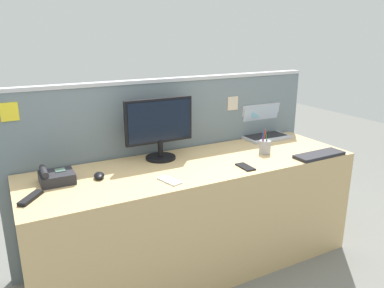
{
  "coord_description": "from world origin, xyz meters",
  "views": [
    {
      "loc": [
        -1.09,
        -2.02,
        1.58
      ],
      "look_at": [
        0.0,
        0.05,
        0.88
      ],
      "focal_mm": 34.98,
      "sensor_mm": 36.0,
      "label": 1
    }
  ],
  "objects_px": {
    "cell_phone_black_slab": "(245,167)",
    "keyboard_main": "(319,155)",
    "laptop": "(263,129)",
    "computer_mouse_right_hand": "(99,176)",
    "pen_cup": "(265,147)",
    "tv_remote": "(31,198)",
    "desk_phone": "(56,177)",
    "desktop_monitor": "(159,126)",
    "cell_phone_white_slab": "(169,181)"
  },
  "relations": [
    {
      "from": "keyboard_main",
      "to": "pen_cup",
      "type": "height_order",
      "value": "pen_cup"
    },
    {
      "from": "computer_mouse_right_hand",
      "to": "cell_phone_black_slab",
      "type": "relative_size",
      "value": 0.7
    },
    {
      "from": "desk_phone",
      "to": "keyboard_main",
      "type": "relative_size",
      "value": 0.49
    },
    {
      "from": "cell_phone_black_slab",
      "to": "tv_remote",
      "type": "distance_m",
      "value": 1.26
    },
    {
      "from": "computer_mouse_right_hand",
      "to": "desk_phone",
      "type": "bearing_deg",
      "value": -176.96
    },
    {
      "from": "desktop_monitor",
      "to": "pen_cup",
      "type": "bearing_deg",
      "value": -19.78
    },
    {
      "from": "keyboard_main",
      "to": "tv_remote",
      "type": "bearing_deg",
      "value": 172.87
    },
    {
      "from": "cell_phone_black_slab",
      "to": "cell_phone_white_slab",
      "type": "xyz_separation_m",
      "value": [
        -0.52,
        0.02,
        0.0
      ]
    },
    {
      "from": "keyboard_main",
      "to": "desk_phone",
      "type": "bearing_deg",
      "value": 166.49
    },
    {
      "from": "keyboard_main",
      "to": "computer_mouse_right_hand",
      "type": "xyz_separation_m",
      "value": [
        -1.44,
        0.31,
        0.01
      ]
    },
    {
      "from": "laptop",
      "to": "keyboard_main",
      "type": "distance_m",
      "value": 0.58
    },
    {
      "from": "pen_cup",
      "to": "desktop_monitor",
      "type": "bearing_deg",
      "value": 160.22
    },
    {
      "from": "pen_cup",
      "to": "cell_phone_black_slab",
      "type": "relative_size",
      "value": 1.25
    },
    {
      "from": "pen_cup",
      "to": "tv_remote",
      "type": "relative_size",
      "value": 1.04
    },
    {
      "from": "computer_mouse_right_hand",
      "to": "keyboard_main",
      "type": "bearing_deg",
      "value": 2.18
    },
    {
      "from": "keyboard_main",
      "to": "tv_remote",
      "type": "xyz_separation_m",
      "value": [
        -1.83,
        0.19,
        -0.0
      ]
    },
    {
      "from": "laptop",
      "to": "computer_mouse_right_hand",
      "type": "xyz_separation_m",
      "value": [
        -1.41,
        -0.26,
        -0.05
      ]
    },
    {
      "from": "pen_cup",
      "to": "tv_remote",
      "type": "xyz_separation_m",
      "value": [
        -1.54,
        -0.04,
        -0.04
      ]
    },
    {
      "from": "desktop_monitor",
      "to": "cell_phone_black_slab",
      "type": "distance_m",
      "value": 0.62
    },
    {
      "from": "desktop_monitor",
      "to": "keyboard_main",
      "type": "distance_m",
      "value": 1.12
    },
    {
      "from": "pen_cup",
      "to": "cell_phone_black_slab",
      "type": "bearing_deg",
      "value": -149.52
    },
    {
      "from": "cell_phone_white_slab",
      "to": "desk_phone",
      "type": "bearing_deg",
      "value": 138.85
    },
    {
      "from": "desk_phone",
      "to": "tv_remote",
      "type": "height_order",
      "value": "desk_phone"
    },
    {
      "from": "laptop",
      "to": "tv_remote",
      "type": "xyz_separation_m",
      "value": [
        -1.8,
        -0.39,
        -0.06
      ]
    },
    {
      "from": "keyboard_main",
      "to": "computer_mouse_right_hand",
      "type": "distance_m",
      "value": 1.48
    },
    {
      "from": "desktop_monitor",
      "to": "computer_mouse_right_hand",
      "type": "distance_m",
      "value": 0.53
    },
    {
      "from": "cell_phone_black_slab",
      "to": "desk_phone",
      "type": "bearing_deg",
      "value": 165.9
    },
    {
      "from": "laptop",
      "to": "tv_remote",
      "type": "distance_m",
      "value": 1.84
    },
    {
      "from": "laptop",
      "to": "keyboard_main",
      "type": "xyz_separation_m",
      "value": [
        0.03,
        -0.58,
        -0.06
      ]
    },
    {
      "from": "desk_phone",
      "to": "tv_remote",
      "type": "bearing_deg",
      "value": -130.82
    },
    {
      "from": "desk_phone",
      "to": "tv_remote",
      "type": "distance_m",
      "value": 0.23
    },
    {
      "from": "laptop",
      "to": "computer_mouse_right_hand",
      "type": "bearing_deg",
      "value": -169.42
    },
    {
      "from": "laptop",
      "to": "cell_phone_white_slab",
      "type": "height_order",
      "value": "laptop"
    },
    {
      "from": "desktop_monitor",
      "to": "tv_remote",
      "type": "height_order",
      "value": "desktop_monitor"
    },
    {
      "from": "laptop",
      "to": "cell_phone_black_slab",
      "type": "height_order",
      "value": "laptop"
    },
    {
      "from": "cell_phone_black_slab",
      "to": "cell_phone_white_slab",
      "type": "relative_size",
      "value": 0.92
    },
    {
      "from": "laptop",
      "to": "computer_mouse_right_hand",
      "type": "distance_m",
      "value": 1.44
    },
    {
      "from": "desktop_monitor",
      "to": "cell_phone_white_slab",
      "type": "bearing_deg",
      "value": -105.99
    },
    {
      "from": "pen_cup",
      "to": "cell_phone_black_slab",
      "type": "height_order",
      "value": "pen_cup"
    },
    {
      "from": "desktop_monitor",
      "to": "keyboard_main",
      "type": "height_order",
      "value": "desktop_monitor"
    },
    {
      "from": "desk_phone",
      "to": "cell_phone_white_slab",
      "type": "distance_m",
      "value": 0.64
    },
    {
      "from": "laptop",
      "to": "computer_mouse_right_hand",
      "type": "height_order",
      "value": "laptop"
    },
    {
      "from": "desktop_monitor",
      "to": "cell_phone_white_slab",
      "type": "xyz_separation_m",
      "value": [
        -0.11,
        -0.4,
        -0.22
      ]
    },
    {
      "from": "keyboard_main",
      "to": "cell_phone_black_slab",
      "type": "bearing_deg",
      "value": 172.91
    },
    {
      "from": "pen_cup",
      "to": "cell_phone_white_slab",
      "type": "relative_size",
      "value": 1.14
    },
    {
      "from": "desktop_monitor",
      "to": "cell_phone_white_slab",
      "type": "relative_size",
      "value": 3.03
    },
    {
      "from": "keyboard_main",
      "to": "pen_cup",
      "type": "bearing_deg",
      "value": 140.86
    },
    {
      "from": "computer_mouse_right_hand",
      "to": "tv_remote",
      "type": "bearing_deg",
      "value": -147.05
    },
    {
      "from": "desktop_monitor",
      "to": "cell_phone_white_slab",
      "type": "distance_m",
      "value": 0.47
    },
    {
      "from": "cell_phone_black_slab",
      "to": "keyboard_main",
      "type": "bearing_deg",
      "value": -4.4
    }
  ]
}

